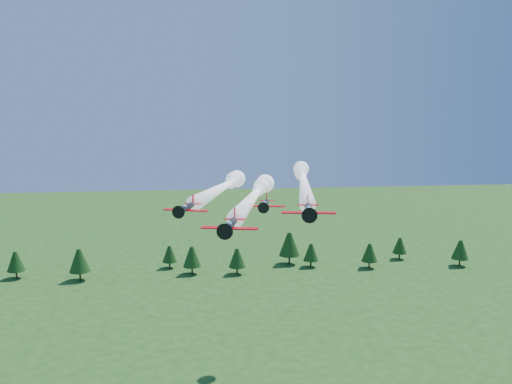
{
  "coord_description": "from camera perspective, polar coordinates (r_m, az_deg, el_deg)",
  "views": [
    {
      "loc": [
        -8.72,
        -84.68,
        58.95
      ],
      "look_at": [
        1.05,
        0.0,
        45.45
      ],
      "focal_mm": 40.0,
      "sensor_mm": 36.0,
      "label": 1
    }
  ],
  "objects": [
    {
      "name": "plane_left",
      "position": [
        111.55,
        -3.24,
        0.55
      ],
      "size": [
        16.56,
        39.41,
        3.7
      ],
      "rotation": [
        0.0,
        0.0,
        -0.32
      ],
      "color": "black",
      "rests_on": "ground"
    },
    {
      "name": "plane_slot",
      "position": [
        93.69,
        0.92,
        -1.22
      ],
      "size": [
        6.6,
        7.26,
        2.3
      ],
      "rotation": [
        0.0,
        0.0,
        -0.21
      ],
      "color": "black",
      "rests_on": "ground"
    },
    {
      "name": "plane_lead",
      "position": [
        101.94,
        -0.16,
        -0.33
      ],
      "size": [
        15.38,
        44.32,
        3.7
      ],
      "rotation": [
        0.0,
        0.0,
        -0.24
      ],
      "color": "black",
      "rests_on": "ground"
    },
    {
      "name": "treeline",
      "position": [
        201.48,
        -2.49,
        -6.19
      ],
      "size": [
        170.12,
        19.0,
        11.79
      ],
      "color": "#382314",
      "rests_on": "ground"
    },
    {
      "name": "plane_right",
      "position": [
        115.02,
        4.79,
        1.13
      ],
      "size": [
        14.89,
        56.75,
        3.7
      ],
      "rotation": [
        0.0,
        0.0,
        -0.17
      ],
      "color": "black",
      "rests_on": "ground"
    }
  ]
}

